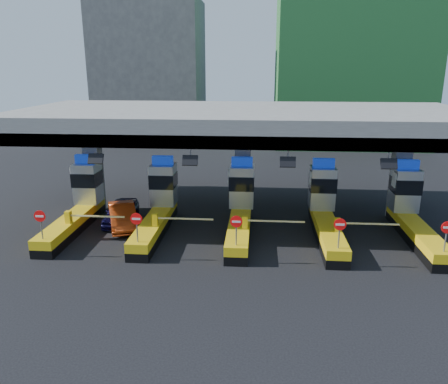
{
  "coord_description": "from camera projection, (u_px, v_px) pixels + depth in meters",
  "views": [
    {
      "loc": [
        1.02,
        -24.73,
        9.58
      ],
      "look_at": [
        -0.98,
        0.0,
        2.4
      ],
      "focal_mm": 35.0,
      "sensor_mm": 36.0,
      "label": 1
    }
  ],
  "objects": [
    {
      "name": "toll_lane_far_right",
      "position": [
        411.0,
        211.0,
        25.52
      ],
      "size": [
        4.43,
        8.0,
        4.16
      ],
      "color": "black",
      "rests_on": "ground"
    },
    {
      "name": "toll_lane_left",
      "position": [
        159.0,
        205.0,
        26.68
      ],
      "size": [
        4.43,
        8.0,
        4.16
      ],
      "color": "black",
      "rests_on": "ground"
    },
    {
      "name": "bg_building_concrete",
      "position": [
        150.0,
        70.0,
        59.47
      ],
      "size": [
        14.0,
        10.0,
        18.0
      ],
      "primitive_type": "cube",
      "color": "#4C4C49",
      "rests_on": "ground"
    },
    {
      "name": "ground",
      "position": [
        240.0,
        230.0,
        26.42
      ],
      "size": [
        120.0,
        120.0,
        0.0
      ],
      "primitive_type": "plane",
      "color": "black",
      "rests_on": "ground"
    },
    {
      "name": "toll_canopy",
      "position": [
        243.0,
        123.0,
        27.46
      ],
      "size": [
        28.0,
        12.09,
        7.0
      ],
      "color": "slate",
      "rests_on": "ground"
    },
    {
      "name": "van",
      "position": [
        121.0,
        212.0,
        27.63
      ],
      "size": [
        1.86,
        4.21,
        1.41
      ],
      "primitive_type": "imported",
      "rotation": [
        0.0,
        0.0,
        0.05
      ],
      "color": "black",
      "rests_on": "ground"
    },
    {
      "name": "red_car",
      "position": [
        123.0,
        216.0,
        26.82
      ],
      "size": [
        3.05,
        4.61,
        1.44
      ],
      "primitive_type": "imported",
      "rotation": [
        0.0,
        0.0,
        0.38
      ],
      "color": "#9C300C",
      "rests_on": "ground"
    },
    {
      "name": "toll_lane_right",
      "position": [
        325.0,
        209.0,
        25.91
      ],
      "size": [
        4.43,
        8.0,
        4.16
      ],
      "color": "black",
      "rests_on": "ground"
    },
    {
      "name": "bg_building_scaffold",
      "position": [
        353.0,
        28.0,
        52.23
      ],
      "size": [
        18.0,
        12.0,
        28.0
      ],
      "primitive_type": "cube",
      "color": "#1E5926",
      "rests_on": "ground"
    },
    {
      "name": "toll_lane_far_left",
      "position": [
        80.0,
        203.0,
        27.07
      ],
      "size": [
        4.43,
        8.0,
        4.16
      ],
      "color": "black",
      "rests_on": "ground"
    },
    {
      "name": "toll_lane_center",
      "position": [
        241.0,
        207.0,
        26.3
      ],
      "size": [
        4.43,
        8.0,
        4.16
      ],
      "color": "black",
      "rests_on": "ground"
    }
  ]
}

